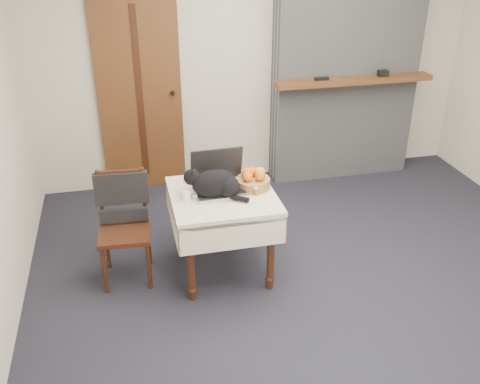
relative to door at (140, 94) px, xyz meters
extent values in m
plane|color=black|center=(1.20, -1.97, -1.00)|extent=(4.50, 4.50, 0.00)
cube|color=beige|center=(1.20, 0.03, 0.30)|extent=(4.50, 0.02, 2.60)
cube|color=brown|center=(0.00, 0.00, 0.00)|extent=(0.82, 0.05, 2.00)
cube|color=#3E2310|center=(0.00, -0.03, 0.00)|extent=(0.06, 0.01, 1.70)
cylinder|color=black|center=(0.32, -0.04, 0.00)|extent=(0.04, 0.06, 0.04)
cube|color=gray|center=(2.10, -0.12, 0.30)|extent=(1.50, 0.30, 2.60)
cube|color=brown|center=(2.10, -0.36, 0.10)|extent=(1.62, 0.18, 0.05)
cube|color=black|center=(1.75, -0.36, 0.14)|extent=(0.14, 0.04, 0.03)
cube|color=black|center=(2.40, -0.36, 0.16)|extent=(0.10, 0.07, 0.06)
cylinder|color=#3E2310|center=(0.18, -2.01, -0.68)|extent=(0.06, 0.06, 0.64)
sphere|color=#3E2310|center=(0.18, -2.01, -0.92)|extent=(0.07, 0.07, 0.07)
cylinder|color=#3E2310|center=(0.78, -2.01, -0.68)|extent=(0.06, 0.06, 0.64)
sphere|color=#3E2310|center=(0.78, -2.01, -0.92)|extent=(0.07, 0.07, 0.07)
cylinder|color=#3E2310|center=(0.18, -1.41, -0.68)|extent=(0.06, 0.06, 0.64)
sphere|color=#3E2310|center=(0.18, -1.41, -0.92)|extent=(0.07, 0.07, 0.07)
cylinder|color=#3E2310|center=(0.78, -1.41, -0.68)|extent=(0.06, 0.06, 0.64)
sphere|color=#3E2310|center=(0.78, -1.41, -0.92)|extent=(0.07, 0.07, 0.07)
cube|color=silver|center=(0.48, -1.71, -0.33)|extent=(0.78, 0.78, 0.06)
cube|color=silver|center=(0.48, -2.09, -0.44)|extent=(0.78, 0.01, 0.22)
cube|color=silver|center=(0.48, -1.32, -0.44)|extent=(0.78, 0.01, 0.22)
cube|color=silver|center=(0.10, -1.71, -0.44)|extent=(0.01, 0.78, 0.22)
cube|color=silver|center=(0.87, -1.71, -0.44)|extent=(0.01, 0.78, 0.22)
cube|color=#B7B7BC|center=(0.48, -1.69, -0.29)|extent=(0.41, 0.29, 0.02)
cube|color=black|center=(0.48, -1.69, -0.27)|extent=(0.34, 0.20, 0.00)
cube|color=black|center=(0.48, -1.52, -0.14)|extent=(0.40, 0.09, 0.28)
cube|color=#96B8DB|center=(0.48, -1.52, -0.14)|extent=(0.37, 0.07, 0.25)
ellipsoid|color=black|center=(0.42, -1.73, -0.19)|extent=(0.37, 0.27, 0.21)
ellipsoid|color=black|center=(0.52, -1.76, -0.21)|extent=(0.21, 0.23, 0.17)
sphere|color=black|center=(0.26, -1.69, -0.14)|extent=(0.15, 0.15, 0.12)
ellipsoid|color=white|center=(0.22, -1.68, -0.17)|extent=(0.07, 0.07, 0.06)
ellipsoid|color=white|center=(0.29, -1.70, -0.23)|extent=(0.07, 0.08, 0.08)
cone|color=black|center=(0.26, -1.73, -0.08)|extent=(0.05, 0.05, 0.05)
cone|color=black|center=(0.28, -1.66, -0.08)|extent=(0.05, 0.05, 0.05)
cylinder|color=black|center=(0.56, -1.84, -0.27)|extent=(0.17, 0.13, 0.04)
sphere|color=white|center=(0.27, -1.74, -0.28)|extent=(0.04, 0.04, 0.04)
sphere|color=white|center=(0.29, -1.66, -0.28)|extent=(0.04, 0.04, 0.04)
cylinder|color=white|center=(0.21, -1.73, -0.26)|extent=(0.07, 0.07, 0.07)
cylinder|color=#AE5B15|center=(0.72, -1.79, -0.27)|extent=(0.03, 0.03, 0.05)
cylinder|color=white|center=(0.72, -1.79, -0.24)|extent=(0.03, 0.03, 0.01)
cylinder|color=#A46D42|center=(0.73, -1.65, -0.26)|extent=(0.26, 0.26, 0.07)
sphere|color=orange|center=(0.68, -1.68, -0.19)|extent=(0.08, 0.08, 0.08)
sphere|color=orange|center=(0.77, -1.69, -0.19)|extent=(0.08, 0.08, 0.08)
sphere|color=orange|center=(0.73, -1.60, -0.19)|extent=(0.08, 0.08, 0.08)
sphere|color=yellow|center=(0.80, -1.62, -0.19)|extent=(0.08, 0.08, 0.08)
sphere|color=orange|center=(0.69, -1.61, -0.19)|extent=(0.08, 0.08, 0.08)
cube|color=black|center=(0.71, -1.70, -0.30)|extent=(0.13, 0.08, 0.01)
cube|color=#3E2310|center=(-0.26, -1.62, -0.59)|extent=(0.41, 0.41, 0.04)
cylinder|color=#3E2310|center=(-0.44, -1.78, -0.79)|extent=(0.03, 0.03, 0.41)
cylinder|color=#3E2310|center=(-0.11, -1.80, -0.79)|extent=(0.03, 0.03, 0.41)
cylinder|color=#3E2310|center=(-0.42, -1.45, -0.79)|extent=(0.03, 0.03, 0.41)
cylinder|color=#3E2310|center=(-0.09, -1.47, -0.79)|extent=(0.03, 0.03, 0.41)
cylinder|color=#3E2310|center=(-0.42, -1.45, -0.36)|extent=(0.03, 0.03, 0.46)
cylinder|color=#3E2310|center=(-0.09, -1.47, -0.36)|extent=(0.03, 0.03, 0.46)
cube|color=#3E2310|center=(-0.25, -1.46, -0.27)|extent=(0.33, 0.05, 0.26)
cube|color=black|center=(-0.25, -1.47, -0.29)|extent=(0.41, 0.08, 0.26)
camera|label=1|loc=(-0.19, -5.20, 1.55)|focal=40.00mm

